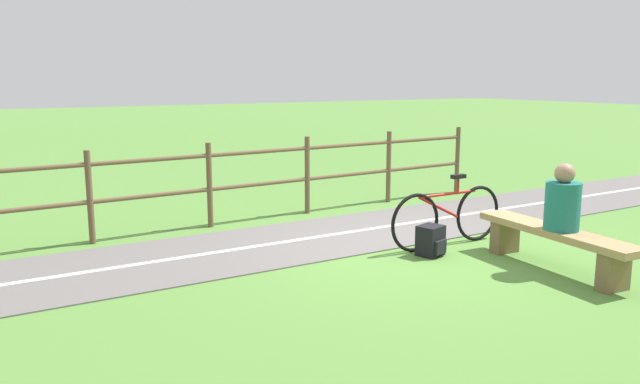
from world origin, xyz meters
name	(u,v)px	position (x,y,z in m)	size (l,w,h in m)	color
ground_plane	(416,247)	(0.00, 0.00, 0.00)	(80.00, 80.00, 0.00)	#548438
paved_path	(69,276)	(0.97, 4.00, 0.01)	(1.93, 36.00, 0.02)	#66605E
path_centre_line	(69,275)	(0.97, 4.00, 0.02)	(0.10, 32.00, 0.00)	silver
bench	(555,240)	(-1.50, -0.74, 0.34)	(2.09, 0.51, 0.47)	#A88456
person_seated	(563,202)	(-1.57, -0.73, 0.78)	(0.40, 0.40, 0.74)	#1E6B66
bicycle	(448,216)	(-0.15, -0.37, 0.39)	(0.08, 1.78, 0.91)	black
backpack	(431,241)	(-0.38, 0.09, 0.18)	(0.35, 0.35, 0.37)	black
fence_roadside	(18,196)	(2.20, 4.33, 0.71)	(0.95, 14.88, 1.22)	brown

